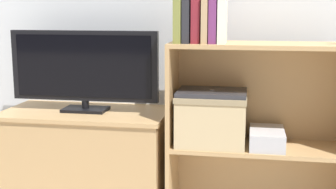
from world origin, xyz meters
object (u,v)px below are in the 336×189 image
(book_maroon, at_px, (197,16))
(laptop, at_px, (212,92))
(book_tan, at_px, (206,20))
(tv_stand, at_px, (87,160))
(book_charcoal, at_px, (187,21))
(magazine_stack, at_px, (267,138))
(book_ivory, at_px, (223,14))
(tv, at_px, (84,68))
(book_plum, at_px, (213,18))
(book_olive, at_px, (179,15))
(storage_basket_left, at_px, (212,117))

(book_maroon, height_order, laptop, book_maroon)
(book_tan, bearing_deg, tv_stand, 170.42)
(book_charcoal, height_order, magazine_stack, book_charcoal)
(book_ivory, height_order, magazine_stack, book_ivory)
(tv, xyz_separation_m, book_plum, (0.65, -0.10, 0.25))
(book_maroon, distance_m, book_tan, 0.04)
(tv, bearing_deg, book_olive, -11.67)
(book_plum, distance_m, magazine_stack, 0.60)
(book_tan, height_order, storage_basket_left, book_tan)
(tv_stand, bearing_deg, book_ivory, -8.56)
(book_ivory, distance_m, laptop, 0.36)
(book_olive, bearing_deg, book_charcoal, -0.00)
(storage_basket_left, bearing_deg, book_plum, -83.56)
(book_charcoal, distance_m, book_tan, 0.08)
(book_maroon, bearing_deg, laptop, 23.18)
(storage_basket_left, relative_size, laptop, 1.02)
(book_plum, xyz_separation_m, book_ivory, (0.04, 0.00, 0.02))
(book_ivory, xyz_separation_m, laptop, (-0.04, 0.03, -0.36))
(laptop, bearing_deg, book_tan, -135.57)
(book_tan, relative_size, book_plum, 0.95)
(book_ivory, relative_size, storage_basket_left, 0.80)
(book_tan, xyz_separation_m, magazine_stack, (0.29, 0.03, -0.54))
(book_charcoal, bearing_deg, book_maroon, 0.00)
(book_ivory, relative_size, laptop, 0.82)
(storage_basket_left, bearing_deg, laptop, 18.43)
(book_maroon, bearing_deg, magazine_stack, 5.67)
(tv_stand, distance_m, book_plum, 0.98)
(book_olive, distance_m, book_plum, 0.16)
(tv, height_order, magazine_stack, tv)
(book_olive, bearing_deg, magazine_stack, 4.57)
(book_olive, xyz_separation_m, book_tan, (0.12, -0.00, -0.02))
(tv_stand, distance_m, laptop, 0.76)
(book_olive, height_order, book_maroon, book_olive)
(tv_stand, bearing_deg, magazine_stack, -4.50)
(book_maroon, xyz_separation_m, storage_basket_left, (0.07, 0.03, -0.47))
(book_ivory, bearing_deg, book_tan, 180.00)
(book_olive, xyz_separation_m, laptop, (0.15, 0.03, -0.35))
(book_ivory, xyz_separation_m, storage_basket_left, (-0.04, 0.03, -0.48))
(book_olive, height_order, book_ivory, book_ivory)
(tv, relative_size, storage_basket_left, 2.32)
(book_olive, xyz_separation_m, book_charcoal, (0.04, -0.00, -0.03))
(book_tan, xyz_separation_m, book_plum, (0.03, 0.00, 0.01))
(book_plum, bearing_deg, book_ivory, 0.00)
(laptop, bearing_deg, magazine_stack, 0.44)
(book_plum, xyz_separation_m, magazine_stack, (0.25, 0.03, -0.55))
(book_maroon, bearing_deg, tv_stand, 169.76)
(tv_stand, xyz_separation_m, book_ivory, (0.69, -0.10, 0.75))
(book_maroon, bearing_deg, book_olive, 180.00)
(laptop, bearing_deg, book_maroon, -156.82)
(book_olive, relative_size, book_tan, 1.20)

